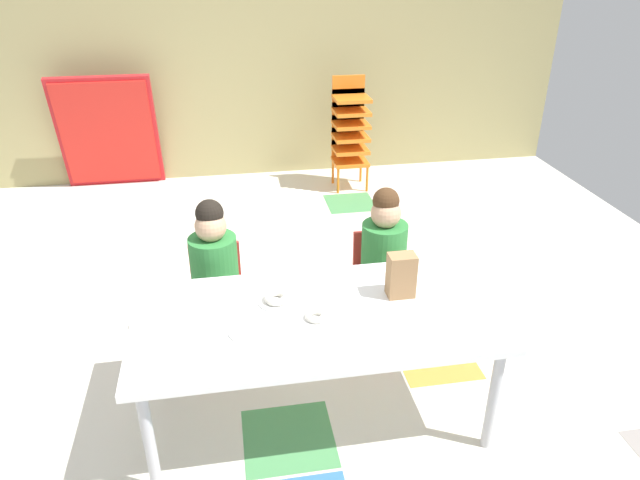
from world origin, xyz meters
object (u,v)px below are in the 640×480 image
(folded_activity_table, at_px, (108,133))
(paper_plate_center_table, at_px, (249,331))
(seated_child_middle_seat, at_px, (383,248))
(kid_chair_orange_stack, at_px, (350,128))
(donut_powdered_loose, at_px, (316,316))
(paper_bag_brown, at_px, (401,275))
(donut_powdered_on_plate, at_px, (277,297))
(paper_plate_near_edge, at_px, (277,301))
(seated_child_near_camera, at_px, (214,262))
(craft_table, at_px, (316,322))

(folded_activity_table, distance_m, paper_plate_center_table, 3.57)
(seated_child_middle_seat, distance_m, folded_activity_table, 3.28)
(kid_chair_orange_stack, distance_m, folded_activity_table, 2.25)
(folded_activity_table, xyz_separation_m, paper_plate_center_table, (1.10, -3.40, 0.06))
(seated_child_middle_seat, relative_size, donut_powdered_loose, 9.17)
(paper_bag_brown, height_order, donut_powdered_on_plate, paper_bag_brown)
(kid_chair_orange_stack, distance_m, paper_plate_near_edge, 3.00)
(paper_plate_center_table, relative_size, donut_powdered_loose, 1.80)
(paper_plate_center_table, bearing_deg, donut_powdered_on_plate, 55.52)
(paper_bag_brown, height_order, paper_plate_center_table, paper_bag_brown)
(seated_child_middle_seat, distance_m, paper_plate_near_edge, 0.84)
(folded_activity_table, distance_m, donut_powdered_loose, 3.63)
(folded_activity_table, relative_size, donut_powdered_on_plate, 8.77)
(seated_child_middle_seat, relative_size, folded_activity_table, 0.84)
(kid_chair_orange_stack, bearing_deg, seated_child_near_camera, -118.74)
(seated_child_near_camera, relative_size, paper_plate_center_table, 5.10)
(kid_chair_orange_stack, relative_size, paper_plate_near_edge, 5.78)
(paper_bag_brown, relative_size, paper_plate_near_edge, 1.22)
(folded_activity_table, height_order, paper_bag_brown, folded_activity_table)
(paper_plate_center_table, bearing_deg, paper_bag_brown, 13.30)
(paper_bag_brown, relative_size, paper_plate_center_table, 1.22)
(seated_child_middle_seat, xyz_separation_m, donut_powdered_on_plate, (-0.67, -0.51, 0.07))
(folded_activity_table, xyz_separation_m, donut_powdered_loose, (1.40, -3.35, 0.07))
(paper_bag_brown, xyz_separation_m, paper_plate_center_table, (-0.74, -0.18, -0.11))
(craft_table, height_order, donut_powdered_on_plate, donut_powdered_on_plate)
(craft_table, bearing_deg, seated_child_middle_seat, 51.97)
(kid_chair_orange_stack, bearing_deg, paper_bag_brown, -97.67)
(craft_table, bearing_deg, donut_powdered_loose, -98.79)
(craft_table, distance_m, kid_chair_orange_stack, 3.08)
(paper_bag_brown, bearing_deg, paper_plate_near_edge, 176.21)
(kid_chair_orange_stack, height_order, paper_bag_brown, kid_chair_orange_stack)
(paper_bag_brown, height_order, donut_powdered_loose, paper_bag_brown)
(seated_child_middle_seat, height_order, folded_activity_table, folded_activity_table)
(craft_table, xyz_separation_m, paper_plate_center_table, (-0.31, -0.09, 0.05))
(seated_child_middle_seat, height_order, kid_chair_orange_stack, kid_chair_orange_stack)
(seated_child_middle_seat, bearing_deg, folded_activity_table, 125.56)
(donut_powdered_on_plate, xyz_separation_m, donut_powdered_loose, (0.16, -0.16, -0.01))
(craft_table, height_order, folded_activity_table, folded_activity_table)
(kid_chair_orange_stack, height_order, paper_plate_near_edge, kid_chair_orange_stack)
(paper_bag_brown, xyz_separation_m, donut_powdered_loose, (-0.43, -0.13, -0.10))
(donut_powdered_on_plate, bearing_deg, kid_chair_orange_stack, 70.93)
(paper_plate_center_table, relative_size, donut_powdered_on_plate, 1.45)
(kid_chair_orange_stack, bearing_deg, paper_plate_near_edge, -109.07)
(paper_plate_near_edge, bearing_deg, seated_child_near_camera, 119.88)
(seated_child_near_camera, bearing_deg, kid_chair_orange_stack, 61.26)
(craft_table, xyz_separation_m, folded_activity_table, (-1.41, 3.31, -0.01))
(donut_powdered_on_plate, bearing_deg, seated_child_near_camera, 119.88)
(folded_activity_table, relative_size, paper_plate_center_table, 6.04)
(seated_child_near_camera, height_order, paper_bag_brown, seated_child_near_camera)
(seated_child_middle_seat, bearing_deg, paper_plate_near_edge, -142.42)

